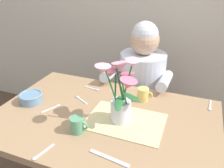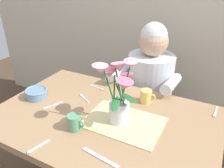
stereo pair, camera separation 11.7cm
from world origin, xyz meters
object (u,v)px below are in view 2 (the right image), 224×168
Objects in this scene: flower_vase at (119,93)px; coffee_cup at (146,96)px; seated_person at (148,96)px; tea_cup at (74,122)px; dinner_knife at (100,157)px; ceramic_bowl at (36,93)px.

flower_vase is 3.73× the size of coffee_cup.
seated_person is 0.82m from tea_cup.
seated_person is 0.91m from dinner_knife.
flower_vase reaches higher than dinner_knife.
seated_person reaches higher than tea_cup.
seated_person is 3.28× the size of flower_vase.
dinner_knife is at bearing -84.99° from seated_person.
ceramic_bowl is 1.46× the size of coffee_cup.
coffee_cup is (0.10, -0.37, 0.22)m from seated_person.
seated_person is at bearing 103.35° from dinner_knife.
dinner_knife is 0.24m from tea_cup.
coffee_cup is at bearing 23.03° from ceramic_bowl.
ceramic_bowl is (-0.56, -0.01, -0.14)m from flower_vase.
flower_vase is 2.55× the size of ceramic_bowl.
flower_vase is 1.82× the size of dinner_knife.
dinner_knife is (0.05, -0.27, -0.17)m from flower_vase.
coffee_cup reaches higher than dinner_knife.
ceramic_bowl is at bearing -178.66° from flower_vase.
seated_person is 0.71m from flower_vase.
dinner_knife is (0.60, -0.25, -0.03)m from ceramic_bowl.
flower_vase reaches higher than ceramic_bowl.
dinner_knife is at bearing -80.30° from flower_vase.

